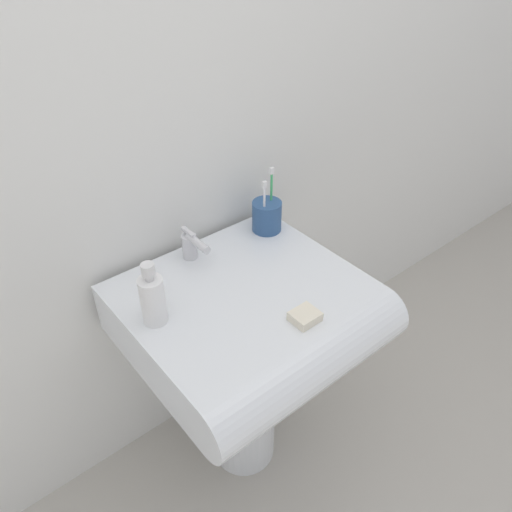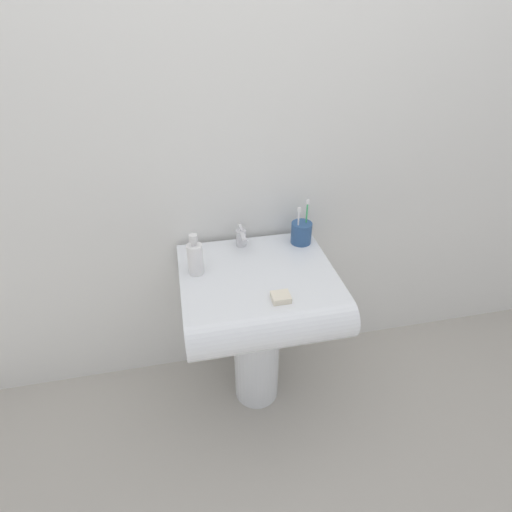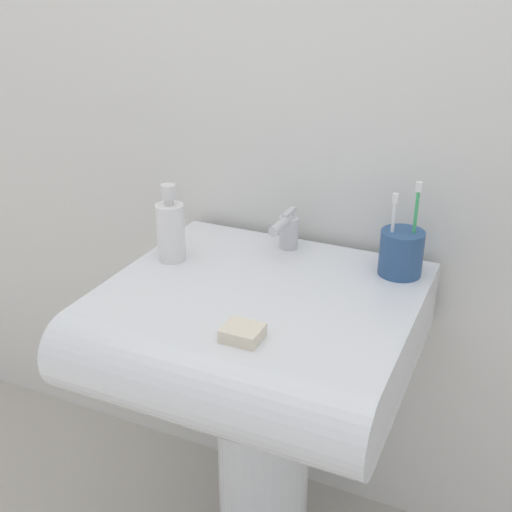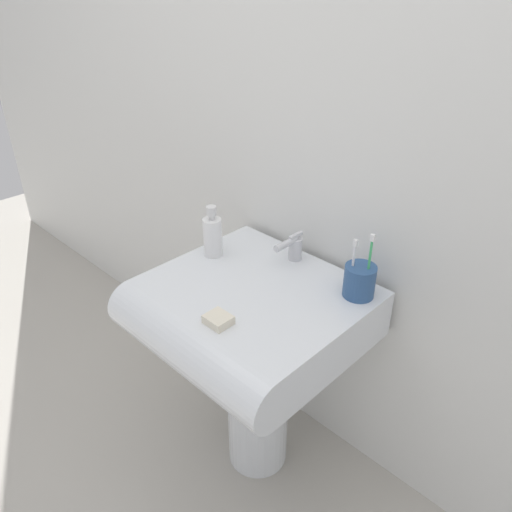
% 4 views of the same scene
% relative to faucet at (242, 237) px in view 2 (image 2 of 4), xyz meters
% --- Properties ---
extents(ground_plane, '(6.00, 6.00, 0.00)m').
position_rel_faucet_xyz_m(ground_plane, '(0.03, -0.19, -0.79)').
color(ground_plane, '#ADA89E').
rests_on(ground_plane, ground).
extents(wall_back, '(5.00, 0.05, 2.40)m').
position_rel_faucet_xyz_m(wall_back, '(0.03, 0.11, 0.41)').
color(wall_back, silver).
rests_on(wall_back, ground).
extents(sink_pedestal, '(0.21, 0.21, 0.59)m').
position_rel_faucet_xyz_m(sink_pedestal, '(0.03, -0.19, -0.49)').
color(sink_pedestal, white).
rests_on(sink_pedestal, ground).
extents(sink_basin, '(0.61, 0.58, 0.15)m').
position_rel_faucet_xyz_m(sink_basin, '(0.03, -0.24, -0.12)').
color(sink_basin, white).
rests_on(sink_basin, sink_pedestal).
extents(faucet, '(0.04, 0.12, 0.09)m').
position_rel_faucet_xyz_m(faucet, '(0.00, 0.00, 0.00)').
color(faucet, silver).
rests_on(faucet, sink_basin).
extents(toothbrush_cup, '(0.09, 0.09, 0.20)m').
position_rel_faucet_xyz_m(toothbrush_cup, '(0.26, -0.02, 0.00)').
color(toothbrush_cup, '#2D5184').
rests_on(toothbrush_cup, sink_basin).
extents(soap_bottle, '(0.06, 0.06, 0.17)m').
position_rel_faucet_xyz_m(soap_bottle, '(-0.21, -0.15, 0.02)').
color(soap_bottle, white).
rests_on(soap_bottle, sink_basin).
extents(bar_soap, '(0.07, 0.06, 0.02)m').
position_rel_faucet_xyz_m(bar_soap, '(0.07, -0.38, -0.03)').
color(bar_soap, silver).
rests_on(bar_soap, sink_basin).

